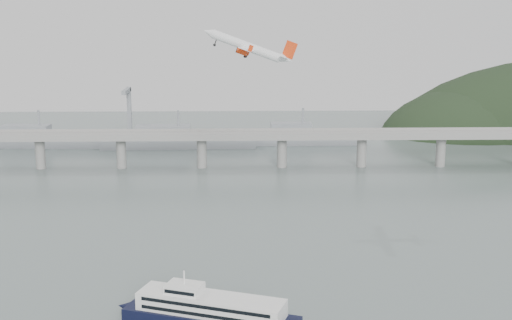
{
  "coord_description": "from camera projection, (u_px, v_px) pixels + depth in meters",
  "views": [
    {
      "loc": [
        -7.11,
        -217.82,
        95.05
      ],
      "look_at": [
        0.0,
        55.0,
        36.0
      ],
      "focal_mm": 48.0,
      "sensor_mm": 36.0,
      "label": 1
    }
  ],
  "objects": [
    {
      "name": "airliner",
      "position": [
        249.0,
        47.0,
        305.07
      ],
      "size": [
        43.05,
        39.12,
        17.65
      ],
      "rotation": [
        0.05,
        -0.35,
        3.03
      ],
      "color": "white",
      "rests_on": "ground"
    },
    {
      "name": "distant_fleet",
      "position": [
        31.0,
        140.0,
        486.83
      ],
      "size": [
        453.0,
        60.9,
        40.0
      ],
      "color": "gray",
      "rests_on": "ground"
    },
    {
      "name": "bridge",
      "position": [
        248.0,
        140.0,
        424.76
      ],
      "size": [
        800.0,
        22.0,
        23.9
      ],
      "color": "gray",
      "rests_on": "ground"
    },
    {
      "name": "ground",
      "position": [
        260.0,
        297.0,
        233.11
      ],
      "size": [
        900.0,
        900.0,
        0.0
      ],
      "primitive_type": "plane",
      "color": "slate",
      "rests_on": "ground"
    },
    {
      "name": "ferry",
      "position": [
        211.0,
        312.0,
        210.69
      ],
      "size": [
        87.14,
        39.09,
        17.09
      ],
      "rotation": [
        0.0,
        0.0,
        -0.35
      ],
      "color": "black",
      "rests_on": "ground"
    }
  ]
}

